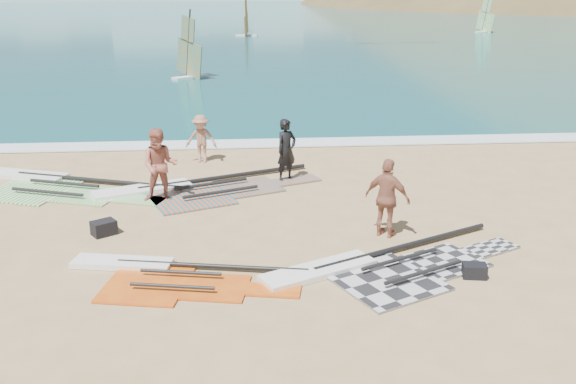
{
  "coord_description": "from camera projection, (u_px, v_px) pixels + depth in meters",
  "views": [
    {
      "loc": [
        -0.11,
        -9.85,
        5.7
      ],
      "look_at": [
        0.99,
        4.0,
        1.0
      ],
      "focal_mm": 40.0,
      "sensor_mm": 36.0,
      "label": 1
    }
  ],
  "objects": [
    {
      "name": "ground",
      "position": [
        250.0,
        321.0,
        11.13
      ],
      "size": [
        300.0,
        300.0,
        0.0
      ],
      "primitive_type": "plane",
      "color": "tan",
      "rests_on": "ground"
    },
    {
      "name": "sea",
      "position": [
        236.0,
        4.0,
        135.79
      ],
      "size": [
        300.0,
        240.0,
        0.06
      ],
      "primitive_type": "cube",
      "color": "#0D5D60",
      "rests_on": "ground"
    },
    {
      "name": "surf_line",
      "position": [
        242.0,
        145.0,
        22.75
      ],
      "size": [
        300.0,
        1.2,
        0.04
      ],
      "primitive_type": "cube",
      "color": "white",
      "rests_on": "ground"
    },
    {
      "name": "rig_grey",
      "position": [
        379.0,
        267.0,
        13.08
      ],
      "size": [
        5.85,
        3.84,
        0.2
      ],
      "rotation": [
        0.0,
        0.0,
        0.46
      ],
      "color": "#242426",
      "rests_on": "ground"
    },
    {
      "name": "rig_green",
      "position": [
        51.0,
        184.0,
        18.27
      ],
      "size": [
        6.27,
        3.78,
        0.21
      ],
      "rotation": [
        0.0,
        0.0,
        -0.34
      ],
      "color": "#35A815",
      "rests_on": "ground"
    },
    {
      "name": "rig_orange",
      "position": [
        193.0,
        189.0,
        17.87
      ],
      "size": [
        6.48,
        3.92,
        0.2
      ],
      "rotation": [
        0.0,
        0.0,
        0.38
      ],
      "color": "#FF5520",
      "rests_on": "ground"
    },
    {
      "name": "rig_red",
      "position": [
        162.0,
        275.0,
        12.75
      ],
      "size": [
        4.86,
        2.36,
        0.19
      ],
      "rotation": [
        0.0,
        0.0,
        -0.19
      ],
      "color": "#C74017",
      "rests_on": "ground"
    },
    {
      "name": "gear_bag_near",
      "position": [
        104.0,
        228.0,
        14.81
      ],
      "size": [
        0.65,
        0.61,
        0.34
      ],
      "primitive_type": "cube",
      "rotation": [
        0.0,
        0.0,
        0.59
      ],
      "color": "black",
      "rests_on": "ground"
    },
    {
      "name": "gear_bag_far",
      "position": [
        474.0,
        271.0,
        12.73
      ],
      "size": [
        0.51,
        0.4,
        0.28
      ],
      "primitive_type": "cube",
      "rotation": [
        0.0,
        0.0,
        -0.18
      ],
      "color": "black",
      "rests_on": "ground"
    },
    {
      "name": "person_wetsuit",
      "position": [
        286.0,
        150.0,
        18.46
      ],
      "size": [
        0.8,
        0.75,
        1.84
      ],
      "primitive_type": "imported",
      "rotation": [
        0.0,
        0.0,
        0.62
      ],
      "color": "black",
      "rests_on": "ground"
    },
    {
      "name": "beachgoer_left",
      "position": [
        160.0,
        166.0,
        16.75
      ],
      "size": [
        0.97,
        0.76,
        1.97
      ],
      "primitive_type": "imported",
      "rotation": [
        0.0,
        0.0,
        -0.01
      ],
      "color": "#AE6250",
      "rests_on": "ground"
    },
    {
      "name": "beachgoer_mid",
      "position": [
        201.0,
        139.0,
        20.4
      ],
      "size": [
        1.08,
        0.73,
        1.54
      ],
      "primitive_type": "imported",
      "rotation": [
        0.0,
        0.0,
        -0.17
      ],
      "color": "#A06B56",
      "rests_on": "ground"
    },
    {
      "name": "beachgoer_back",
      "position": [
        387.0,
        198.0,
        14.51
      ],
      "size": [
        1.13,
        1.0,
        1.83
      ],
      "primitive_type": "imported",
      "rotation": [
        0.0,
        0.0,
        2.51
      ],
      "color": "#A0624B",
      "rests_on": "ground"
    },
    {
      "name": "windsurfer_left",
      "position": [
        189.0,
        58.0,
        36.96
      ],
      "size": [
        2.1,
        2.13,
        3.96
      ],
      "rotation": [
        0.0,
        0.0,
        0.66
      ],
      "color": "white",
      "rests_on": "ground"
    },
    {
      "name": "windsurfer_centre",
      "position": [
        246.0,
        24.0,
        63.03
      ],
      "size": [
        2.2,
        2.59,
        3.9
      ],
      "rotation": [
        0.0,
        0.0,
        -0.15
      ],
      "color": "white",
      "rests_on": "ground"
    },
    {
      "name": "windsurfer_right",
      "position": [
        485.0,
        21.0,
        67.04
      ],
      "size": [
        2.16,
        2.38,
        3.83
      ],
      "rotation": [
        0.0,
        0.0,
        0.41
      ],
      "color": "white",
      "rests_on": "ground"
    }
  ]
}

